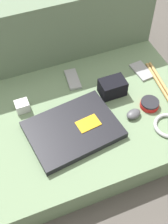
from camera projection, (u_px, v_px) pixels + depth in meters
ground_plane at (84, 131)px, 1.38m from camera, size 8.00×8.00×0.00m
couch_seat at (84, 123)px, 1.34m from camera, size 0.97×0.65×0.12m
couch_backrest at (50, 35)px, 1.45m from camera, size 0.97×0.20×0.43m
laptop at (73, 130)px, 1.23m from camera, size 0.38×0.30×0.03m
computer_mouse at (133, 114)px, 1.28m from camera, size 0.07×0.06×0.03m
speaker_puck at (150, 104)px, 1.31m from camera, size 0.08×0.08×0.03m
phone_silver at (142, 71)px, 1.44m from camera, size 0.08×0.12×0.01m
phone_black at (73, 79)px, 1.41m from camera, size 0.07×0.13×0.01m
camera_pouch at (112, 87)px, 1.34m from camera, size 0.11×0.08×0.07m
charger_brick at (22, 106)px, 1.29m from camera, size 0.06×0.05×0.04m
drumstick_pair at (165, 91)px, 1.36m from camera, size 0.06×0.37×0.01m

